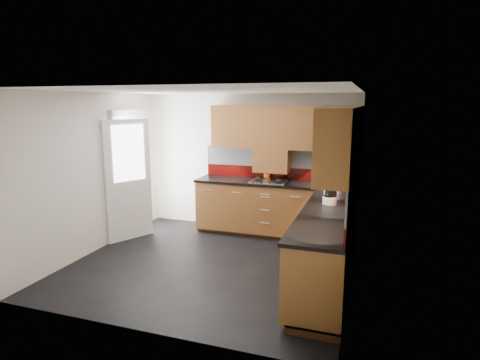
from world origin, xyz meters
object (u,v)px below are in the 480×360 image
(gas_hob, at_px, (269,181))
(food_processor, at_px, (330,193))
(toaster, at_px, (328,178))
(utensil_pot, at_px, (267,174))

(gas_hob, relative_size, food_processor, 1.93)
(gas_hob, height_order, toaster, toaster)
(gas_hob, bearing_deg, utensil_pot, 115.37)
(utensil_pot, height_order, food_processor, utensil_pot)
(gas_hob, height_order, utensil_pot, utensil_pot)
(gas_hob, bearing_deg, food_processor, -46.99)
(gas_hob, height_order, food_processor, food_processor)
(toaster, height_order, food_processor, food_processor)
(toaster, bearing_deg, food_processor, -82.61)
(utensil_pot, relative_size, toaster, 1.48)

